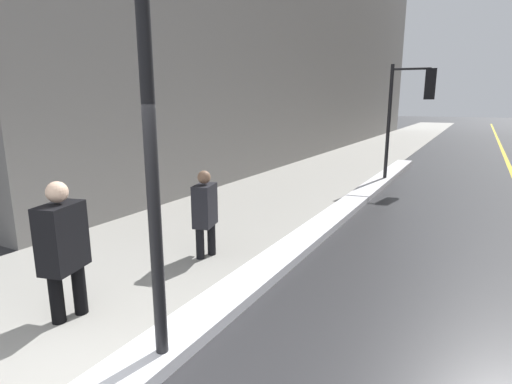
{
  "coord_description": "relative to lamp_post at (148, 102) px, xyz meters",
  "views": [
    {
      "loc": [
        2.76,
        -1.7,
        2.51
      ],
      "look_at": [
        -0.4,
        4.0,
        1.05
      ],
      "focal_mm": 28.0,
      "sensor_mm": 36.0,
      "label": 1
    }
  ],
  "objects": [
    {
      "name": "sidewalk_slab",
      "position": [
        -2.28,
        14.12,
        -2.51
      ],
      "size": [
        4.0,
        80.0,
        0.01
      ],
      "color": "#9E9B93",
      "rests_on": "ground"
    },
    {
      "name": "pedestrian_trailing",
      "position": [
        -1.54,
        0.12,
        -1.6
      ],
      "size": [
        0.45,
        0.6,
        1.66
      ],
      "rotation": [
        0.0,
        0.0,
        -1.3
      ],
      "color": "black",
      "rests_on": "ground"
    },
    {
      "name": "traffic_light_near",
      "position": [
        0.66,
        10.66,
        0.12
      ],
      "size": [
        1.31,
        0.44,
        3.66
      ],
      "rotation": [
        0.0,
        0.0,
        0.15
      ],
      "color": "black",
      "rests_on": "ground"
    },
    {
      "name": "pedestrian_with_shoulder_bag",
      "position": [
        -1.28,
        2.5,
        -1.71
      ],
      "size": [
        0.39,
        0.71,
        1.46
      ],
      "rotation": [
        0.0,
        0.0,
        -1.3
      ],
      "color": "black",
      "rests_on": "ground"
    },
    {
      "name": "snow_bank_curb",
      "position": [
        -0.11,
        6.28,
        -2.45
      ],
      "size": [
        0.58,
        17.6,
        0.14
      ],
      "color": "white",
      "rests_on": "ground"
    },
    {
      "name": "lamp_post",
      "position": [
        0.0,
        0.0,
        0.0
      ],
      "size": [
        0.28,
        0.28,
        4.12
      ],
      "color": "black",
      "rests_on": "ground"
    }
  ]
}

